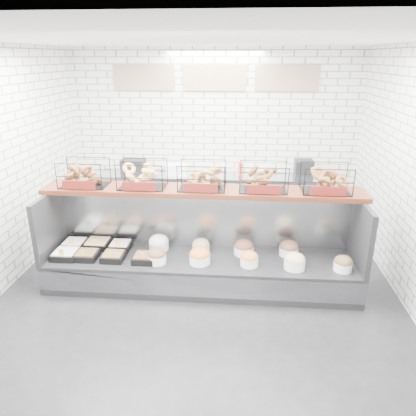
{
  "coord_description": "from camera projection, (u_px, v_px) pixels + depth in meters",
  "views": [
    {
      "loc": [
        0.48,
        -4.37,
        2.84
      ],
      "look_at": [
        0.08,
        0.45,
        1.02
      ],
      "focal_mm": 35.0,
      "sensor_mm": 36.0,
      "label": 1
    }
  ],
  "objects": [
    {
      "name": "bagel_shelf",
      "position": [
        202.0,
        179.0,
        5.11
      ],
      "size": [
        4.1,
        0.5,
        0.4
      ],
      "color": "#3D170D",
      "rests_on": "display_case"
    },
    {
      "name": "display_case",
      "position": [
        200.0,
        260.0,
        5.32
      ],
      "size": [
        4.0,
        0.9,
        1.2
      ],
      "color": "black",
      "rests_on": "ground"
    },
    {
      "name": "room_shell",
      "position": [
        203.0,
        124.0,
        4.95
      ],
      "size": [
        5.02,
        5.51,
        3.01
      ],
      "color": "silver",
      "rests_on": "ground"
    },
    {
      "name": "prep_counter",
      "position": [
        212.0,
        198.0,
        7.22
      ],
      "size": [
        4.0,
        0.6,
        1.2
      ],
      "color": "#93969B",
      "rests_on": "ground"
    },
    {
      "name": "ground",
      "position": [
        199.0,
        296.0,
        5.11
      ],
      "size": [
        5.5,
        5.5,
        0.0
      ],
      "primitive_type": "plane",
      "color": "black",
      "rests_on": "ground"
    }
  ]
}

